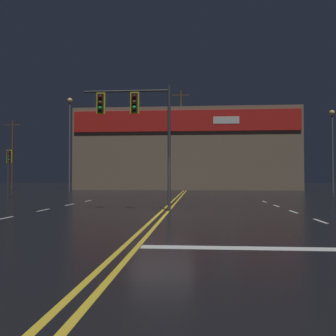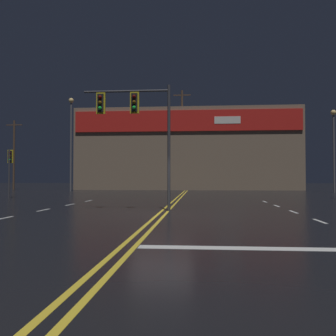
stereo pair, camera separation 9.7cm
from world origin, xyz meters
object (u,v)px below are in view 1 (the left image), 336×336
object	(u,v)px
traffic_signal_corner_northwest	(9,163)
streetlight_far_left	(70,133)
streetlight_near_right	(332,139)
traffic_signal_median	(134,115)

from	to	relation	value
traffic_signal_corner_northwest	streetlight_far_left	xyz separation A→B (m)	(-0.50, 14.80, 4.07)
streetlight_near_right	traffic_signal_corner_northwest	bearing A→B (deg)	-154.69
traffic_signal_median	streetlight_far_left	bearing A→B (deg)	115.21
traffic_signal_corner_northwest	streetlight_near_right	xyz separation A→B (m)	(28.27, 13.37, 2.93)
traffic_signal_median	streetlight_near_right	world-z (taller)	streetlight_near_right
traffic_signal_median	streetlight_far_left	distance (m)	27.59
traffic_signal_median	streetlight_near_right	xyz separation A→B (m)	(17.06, 23.44, 1.22)
streetlight_far_left	streetlight_near_right	bearing A→B (deg)	-2.85
traffic_signal_corner_northwest	streetlight_far_left	bearing A→B (deg)	91.94
traffic_signal_corner_northwest	traffic_signal_median	bearing A→B (deg)	-41.95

